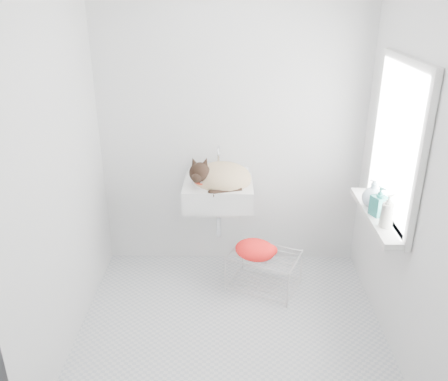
{
  "coord_description": "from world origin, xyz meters",
  "views": [
    {
      "loc": [
        -0.01,
        -2.72,
        2.28
      ],
      "look_at": [
        -0.06,
        0.5,
        0.88
      ],
      "focal_mm": 37.49,
      "sensor_mm": 36.0,
      "label": 1
    }
  ],
  "objects_px": {
    "cat": "(220,178)",
    "bottle_a": "(385,227)",
    "bottle_b": "(377,215)",
    "bottle_c": "(371,206)",
    "wire_rack": "(264,271)",
    "sink": "(218,182)"
  },
  "relations": [
    {
      "from": "cat",
      "to": "wire_rack",
      "type": "height_order",
      "value": "cat"
    },
    {
      "from": "cat",
      "to": "bottle_b",
      "type": "height_order",
      "value": "cat"
    },
    {
      "from": "bottle_c",
      "to": "bottle_a",
      "type": "bearing_deg",
      "value": -90.0
    },
    {
      "from": "bottle_a",
      "to": "bottle_b",
      "type": "distance_m",
      "value": 0.17
    },
    {
      "from": "cat",
      "to": "bottle_b",
      "type": "xyz_separation_m",
      "value": [
        1.1,
        -0.56,
        -0.04
      ]
    },
    {
      "from": "sink",
      "to": "bottle_b",
      "type": "xyz_separation_m",
      "value": [
        1.11,
        -0.58,
        0.0
      ]
    },
    {
      "from": "bottle_a",
      "to": "bottle_b",
      "type": "xyz_separation_m",
      "value": [
        0.0,
        0.17,
        0.0
      ]
    },
    {
      "from": "sink",
      "to": "cat",
      "type": "relative_size",
      "value": 1.13
    },
    {
      "from": "bottle_b",
      "to": "bottle_c",
      "type": "relative_size",
      "value": 1.08
    },
    {
      "from": "wire_rack",
      "to": "bottle_a",
      "type": "distance_m",
      "value": 1.14
    },
    {
      "from": "cat",
      "to": "bottle_a",
      "type": "height_order",
      "value": "cat"
    },
    {
      "from": "cat",
      "to": "bottle_b",
      "type": "bearing_deg",
      "value": -29.27
    },
    {
      "from": "bottle_b",
      "to": "bottle_c",
      "type": "bearing_deg",
      "value": 90.0
    },
    {
      "from": "bottle_a",
      "to": "cat",
      "type": "bearing_deg",
      "value": 146.24
    },
    {
      "from": "bottle_a",
      "to": "bottle_c",
      "type": "bearing_deg",
      "value": 90.0
    },
    {
      "from": "cat",
      "to": "bottle_a",
      "type": "relative_size",
      "value": 2.51
    },
    {
      "from": "wire_rack",
      "to": "bottle_a",
      "type": "height_order",
      "value": "bottle_a"
    },
    {
      "from": "bottle_a",
      "to": "bottle_c",
      "type": "distance_m",
      "value": 0.32
    },
    {
      "from": "sink",
      "to": "cat",
      "type": "xyz_separation_m",
      "value": [
        0.01,
        -0.02,
        0.04
      ]
    },
    {
      "from": "wire_rack",
      "to": "bottle_c",
      "type": "xyz_separation_m",
      "value": [
        0.73,
        -0.21,
        0.7
      ]
    },
    {
      "from": "sink",
      "to": "wire_rack",
      "type": "distance_m",
      "value": 0.82
    },
    {
      "from": "wire_rack",
      "to": "bottle_b",
      "type": "bearing_deg",
      "value": -26.04
    }
  ]
}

